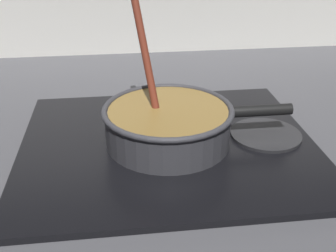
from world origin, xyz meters
name	(u,v)px	position (x,y,z in m)	size (l,w,h in m)	color
ground	(151,212)	(0.00, 0.00, -0.02)	(2.40, 1.60, 0.04)	#4C4C51
hob_plate	(168,144)	(0.05, 0.17, 0.01)	(0.56, 0.48, 0.01)	black
burner_ring	(168,140)	(0.05, 0.17, 0.02)	(0.20, 0.20, 0.01)	#592D0C
spare_burner	(266,134)	(0.24, 0.17, 0.01)	(0.14, 0.14, 0.01)	#262628
cooking_pan	(169,123)	(0.05, 0.17, 0.05)	(0.36, 0.25, 0.32)	#38383D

